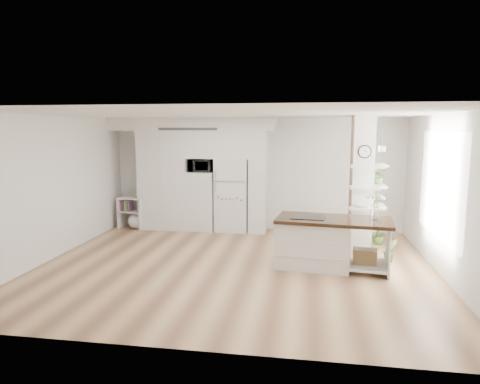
{
  "coord_description": "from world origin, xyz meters",
  "views": [
    {
      "loc": [
        1.24,
        -7.31,
        2.45
      ],
      "look_at": [
        -0.06,
        0.9,
        1.21
      ],
      "focal_mm": 32.0,
      "sensor_mm": 36.0,
      "label": 1
    }
  ],
  "objects_px": {
    "refrigerator": "(232,195)",
    "kitchen_island": "(320,241)",
    "floor_plant_a": "(390,250)",
    "bookshelf": "(134,215)"
  },
  "relations": [
    {
      "from": "kitchen_island",
      "to": "refrigerator",
      "type": "bearing_deg",
      "value": 135.85
    },
    {
      "from": "refrigerator",
      "to": "bookshelf",
      "type": "relative_size",
      "value": 2.26
    },
    {
      "from": "kitchen_island",
      "to": "floor_plant_a",
      "type": "xyz_separation_m",
      "value": [
        1.29,
        0.45,
        -0.24
      ]
    },
    {
      "from": "kitchen_island",
      "to": "floor_plant_a",
      "type": "distance_m",
      "value": 1.39
    },
    {
      "from": "refrigerator",
      "to": "kitchen_island",
      "type": "height_order",
      "value": "refrigerator"
    },
    {
      "from": "refrigerator",
      "to": "bookshelf",
      "type": "xyz_separation_m",
      "value": [
        -2.44,
        -0.19,
        -0.54
      ]
    },
    {
      "from": "bookshelf",
      "to": "kitchen_island",
      "type": "bearing_deg",
      "value": -18.62
    },
    {
      "from": "kitchen_island",
      "to": "bookshelf",
      "type": "distance_m",
      "value": 5.02
    },
    {
      "from": "kitchen_island",
      "to": "floor_plant_a",
      "type": "relative_size",
      "value": 4.55
    },
    {
      "from": "kitchen_island",
      "to": "bookshelf",
      "type": "xyz_separation_m",
      "value": [
        -4.47,
        2.28,
        -0.13
      ]
    }
  ]
}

